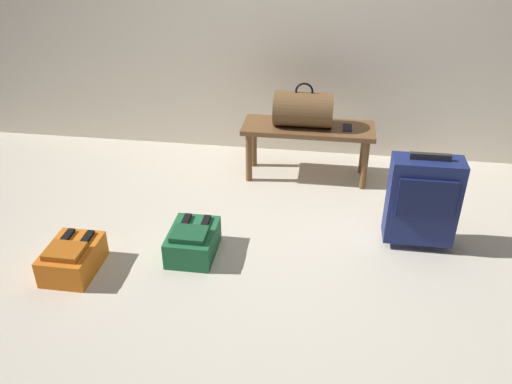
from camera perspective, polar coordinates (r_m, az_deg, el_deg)
ground_plane at (r=3.30m, az=3.64°, el=-7.06°), size 6.60×6.60×0.00m
bench at (r=4.06m, az=5.68°, el=6.27°), size 1.00×0.36×0.43m
duffel_bag_brown at (r=3.98m, az=5.18°, el=8.95°), size 0.44×0.26×0.34m
cell_phone at (r=4.03m, az=9.89°, el=6.93°), size 0.07×0.14×0.01m
suitcase_upright_navy at (r=3.38m, az=17.68°, el=-0.83°), size 0.42×0.21×0.65m
backpack_green at (r=3.29m, az=-6.89°, el=-5.33°), size 0.28×0.38×0.21m
backpack_orange at (r=3.31m, az=-19.36°, el=-6.80°), size 0.28×0.38×0.21m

